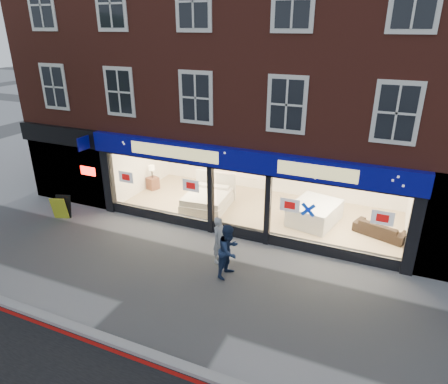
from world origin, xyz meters
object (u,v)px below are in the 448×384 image
Objects in this scene: pedestrian_grey at (220,240)px; pedestrian_blue at (229,251)px; display_bed at (208,198)px; mattress_stack at (315,213)px; a_board at (61,207)px; sofa at (380,229)px.

pedestrian_grey is 0.92× the size of pedestrian_blue.
pedestrian_blue reaches higher than display_bed.
mattress_stack is 1.44× the size of pedestrian_grey.
pedestrian_grey reaches higher than a_board.
sofa is 1.07× the size of pedestrian_blue.
sofa is at bearing -3.25° from mattress_stack.
a_board is 7.47m from pedestrian_blue.
sofa is (2.34, -0.13, -0.12)m from mattress_stack.
pedestrian_blue is at bearing -120.26° from pedestrian_grey.
mattress_stack reaches higher than sofa.
sofa is 11.87m from a_board.
display_bed is 4.00m from pedestrian_grey.
pedestrian_grey reaches higher than display_bed.
a_board is (-11.40, -3.27, 0.10)m from sofa.
sofa is at bearing -3.42° from display_bed.
pedestrian_blue is (0.57, -0.59, 0.07)m from pedestrian_grey.
a_board is 0.60× the size of pedestrian_grey.
display_bed is at bearing 20.78° from sofa.
a_board is (-4.79, -3.11, 0.03)m from display_bed.
pedestrian_grey is (-2.22, -3.73, 0.28)m from mattress_stack.
pedestrian_blue reaches higher than a_board.
display_bed reaches higher than mattress_stack.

